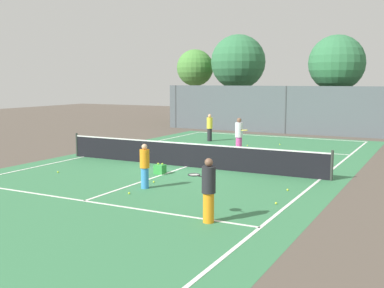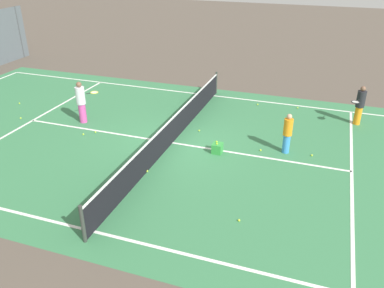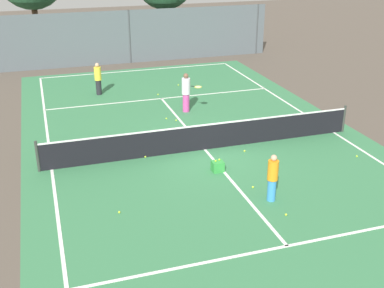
% 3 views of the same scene
% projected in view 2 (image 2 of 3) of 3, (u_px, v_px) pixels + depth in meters
% --- Properties ---
extents(ground_plane, '(80.00, 80.00, 0.00)m').
position_uv_depth(ground_plane, '(172.00, 143.00, 15.06)').
color(ground_plane, brown).
extents(court_surface, '(13.00, 25.00, 0.01)m').
position_uv_depth(court_surface, '(172.00, 143.00, 15.05)').
color(court_surface, '#387A4C').
rests_on(court_surface, ground_plane).
extents(tennis_net, '(11.90, 0.10, 1.10)m').
position_uv_depth(tennis_net, '(172.00, 131.00, 14.83)').
color(tennis_net, '#333833').
rests_on(tennis_net, ground_plane).
extents(player_0, '(0.86, 0.82, 1.76)m').
position_uv_depth(player_0, '(81.00, 102.00, 16.41)').
color(player_0, '#D14799').
rests_on(player_0, ground_plane).
extents(player_3, '(0.92, 0.62, 1.65)m').
position_uv_depth(player_3, '(360.00, 105.00, 16.24)').
color(player_3, orange).
rests_on(player_3, ground_plane).
extents(player_4, '(0.32, 0.32, 1.49)m').
position_uv_depth(player_4, '(287.00, 133.00, 14.04)').
color(player_4, '#388CD8').
rests_on(player_4, ground_plane).
extents(ball_crate, '(0.38, 0.35, 0.43)m').
position_uv_depth(ball_crate, '(217.00, 148.00, 14.28)').
color(ball_crate, green).
rests_on(ball_crate, ground_plane).
extents(tennis_ball_1, '(0.07, 0.07, 0.07)m').
position_uv_depth(tennis_ball_1, '(83.00, 134.00, 15.66)').
color(tennis_ball_1, '#CCE533').
rests_on(tennis_ball_1, ground_plane).
extents(tennis_ball_2, '(0.07, 0.07, 0.07)m').
position_uv_depth(tennis_ball_2, '(199.00, 131.00, 15.97)').
color(tennis_ball_2, '#CCE533').
rests_on(tennis_ball_2, ground_plane).
extents(tennis_ball_3, '(0.07, 0.07, 0.07)m').
position_uv_depth(tennis_ball_3, '(258.00, 104.00, 18.55)').
color(tennis_ball_3, '#CCE533').
rests_on(tennis_ball_3, ground_plane).
extents(tennis_ball_4, '(0.07, 0.07, 0.07)m').
position_uv_depth(tennis_ball_4, '(21.00, 118.00, 17.10)').
color(tennis_ball_4, '#CCE533').
rests_on(tennis_ball_4, ground_plane).
extents(tennis_ball_5, '(0.07, 0.07, 0.07)m').
position_uv_depth(tennis_ball_5, '(95.00, 132.00, 15.84)').
color(tennis_ball_5, '#CCE533').
rests_on(tennis_ball_5, ground_plane).
extents(tennis_ball_6, '(0.07, 0.07, 0.07)m').
position_uv_depth(tennis_ball_6, '(239.00, 220.00, 10.80)').
color(tennis_ball_6, '#CCE533').
rests_on(tennis_ball_6, ground_plane).
extents(tennis_ball_7, '(0.07, 0.07, 0.07)m').
position_uv_depth(tennis_ball_7, '(298.00, 108.00, 18.17)').
color(tennis_ball_7, '#CCE533').
rests_on(tennis_ball_7, ground_plane).
extents(tennis_ball_8, '(0.07, 0.07, 0.07)m').
position_uv_depth(tennis_ball_8, '(20.00, 103.00, 18.68)').
color(tennis_ball_8, '#CCE533').
rests_on(tennis_ball_8, ground_plane).
extents(tennis_ball_9, '(0.07, 0.07, 0.07)m').
position_uv_depth(tennis_ball_9, '(261.00, 150.00, 14.46)').
color(tennis_ball_9, '#CCE533').
rests_on(tennis_ball_9, ground_plane).
extents(tennis_ball_10, '(0.07, 0.07, 0.07)m').
position_uv_depth(tennis_ball_10, '(159.00, 143.00, 14.95)').
color(tennis_ball_10, '#CCE533').
rests_on(tennis_ball_10, ground_plane).
extents(tennis_ball_11, '(0.07, 0.07, 0.07)m').
position_uv_depth(tennis_ball_11, '(147.00, 171.00, 13.13)').
color(tennis_ball_11, '#CCE533').
rests_on(tennis_ball_11, ground_plane).
extents(tennis_ball_12, '(0.07, 0.07, 0.07)m').
position_uv_depth(tennis_ball_12, '(312.00, 155.00, 14.11)').
color(tennis_ball_12, '#CCE533').
rests_on(tennis_ball_12, ground_plane).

